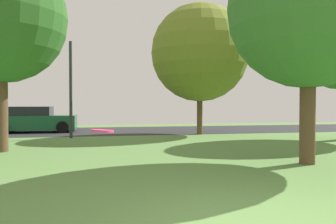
# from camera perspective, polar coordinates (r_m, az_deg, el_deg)

# --- Properties ---
(road_strip) EXTENTS (44.00, 6.40, 0.01)m
(road_strip) POSITION_cam_1_polar(r_m,az_deg,el_deg) (19.70, -6.05, -3.24)
(road_strip) COLOR #28282B
(road_strip) RESTS_ON ground_plane
(oak_tree_right) EXTENTS (4.22, 4.22, 6.21)m
(oak_tree_right) POSITION_cam_1_polar(r_m,az_deg,el_deg) (9.65, 23.35, 16.34)
(oak_tree_right) COLOR brown
(oak_tree_right) RESTS_ON ground_plane
(maple_tree_near) EXTENTS (4.35, 4.35, 6.63)m
(maple_tree_near) POSITION_cam_1_polar(r_m,az_deg,el_deg) (12.48, -27.36, 14.43)
(maple_tree_near) COLOR brown
(maple_tree_near) RESTS_ON ground_plane
(oak_tree_center) EXTENTS (5.09, 5.09, 6.81)m
(oak_tree_center) POSITION_cam_1_polar(r_m,az_deg,el_deg) (17.37, 5.58, 10.24)
(oak_tree_center) COLOR brown
(oak_tree_center) RESTS_ON ground_plane
(frisbee_disc) EXTENTS (0.35, 0.35, 0.05)m
(frisbee_disc) POSITION_cam_1_polar(r_m,az_deg,el_deg) (3.95, -11.38, -3.25)
(frisbee_disc) COLOR #EA2D6B
(parked_car_green) EXTENTS (4.34, 2.07, 1.45)m
(parked_car_green) POSITION_cam_1_polar(r_m,az_deg,el_deg) (19.91, -22.14, -1.36)
(parked_car_green) COLOR #195633
(parked_car_green) RESTS_ON ground_plane
(street_lamp_post) EXTENTS (0.14, 0.14, 4.50)m
(street_lamp_post) POSITION_cam_1_polar(r_m,az_deg,el_deg) (15.84, -16.63, 3.74)
(street_lamp_post) COLOR #2D2D33
(street_lamp_post) RESTS_ON ground_plane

